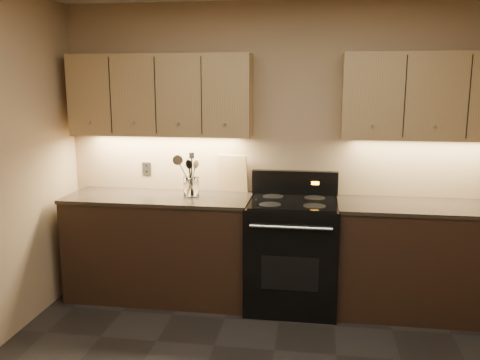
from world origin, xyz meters
name	(u,v)px	position (x,y,z in m)	size (l,w,h in m)	color
wall_back	(287,152)	(0.00, 2.00, 1.30)	(4.00, 0.04, 2.60)	#A48260
counter_left	(160,246)	(-1.10, 1.70, 0.47)	(1.62, 0.62, 0.93)	black
counter_right	(425,260)	(1.18, 1.70, 0.47)	(1.46, 0.62, 0.93)	black
stove	(292,252)	(0.08, 1.68, 0.48)	(0.76, 0.68, 1.14)	black
upper_cab_left	(161,95)	(-1.10, 1.85, 1.80)	(1.60, 0.30, 0.70)	#A48052
upper_cab_right	(433,96)	(1.18, 1.85, 1.80)	(1.44, 0.30, 0.70)	#A48052
outlet_plate	(147,168)	(-1.30, 1.99, 1.12)	(0.09, 0.01, 0.12)	#B2B5BA
utensil_crock	(191,187)	(-0.81, 1.74, 1.01)	(0.16, 0.16, 0.17)	white
cutting_board	(233,173)	(-0.48, 1.96, 1.10)	(0.27, 0.02, 0.35)	tan
wooden_spoon	(187,177)	(-0.84, 1.72, 1.10)	(0.06, 0.06, 0.31)	tan
black_spoon	(192,176)	(-0.81, 1.76, 1.11)	(0.06, 0.06, 0.32)	black
black_turner	(191,173)	(-0.80, 1.72, 1.14)	(0.08, 0.08, 0.38)	black
steel_skimmer	(195,174)	(-0.77, 1.73, 1.13)	(0.09, 0.09, 0.36)	silver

